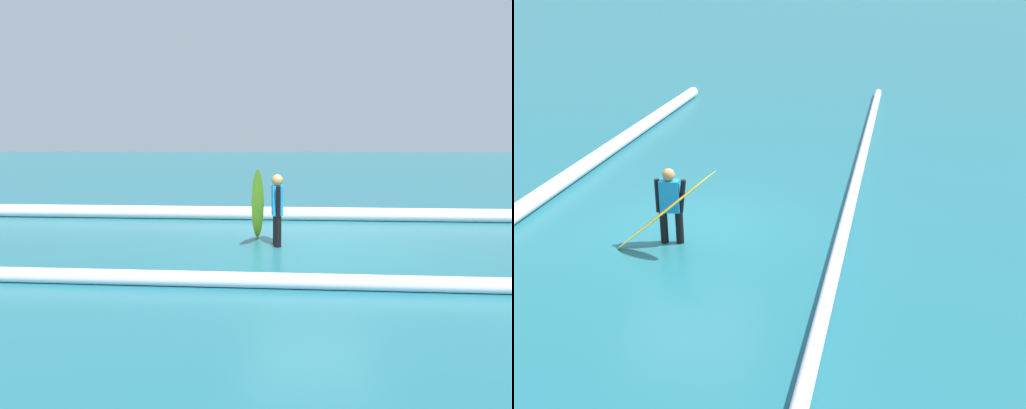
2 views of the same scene
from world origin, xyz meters
The scene contains 5 objects.
ground_plane centered at (0.00, 0.00, 0.00)m, with size 141.85×141.85×0.00m, color #216C78.
surfer centered at (0.66, -0.10, 0.77)m, with size 0.23×0.56×1.39m.
surfboard centered at (1.04, -0.07, 0.77)m, with size 0.32×1.86×1.57m.
wave_crest_foreground centered at (0.85, -3.39, 0.17)m, with size 0.34×0.34×23.46m, color white.
wave_crest_midground centered at (0.01, 2.89, 0.11)m, with size 0.22×0.22×24.29m, color white.
Camera 1 is at (0.62, 10.06, 2.09)m, focal length 37.10 mm.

